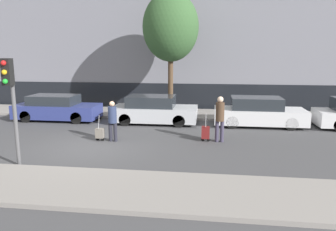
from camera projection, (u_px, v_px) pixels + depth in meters
ground_plane at (91, 147)px, 12.40m from camera, size 80.00×80.00×0.00m
sidewalk_near at (41, 184)px, 8.74m from camera, size 28.00×2.50×0.12m
sidewalk_far at (134, 113)px, 19.20m from camera, size 28.00×3.00×0.12m
building_facade at (146, 35)px, 21.83m from camera, size 28.00×2.85×9.36m
parked_car_0 at (57, 108)px, 17.29m from camera, size 4.40×1.73×1.33m
parked_car_1 at (154, 110)px, 16.59m from camera, size 4.27×1.89×1.39m
parked_car_2 at (258, 113)px, 15.92m from camera, size 4.33×1.79×1.41m
pedestrian_left at (112, 119)px, 13.07m from camera, size 0.35×0.34×1.64m
trolley_left at (100, 133)px, 13.26m from camera, size 0.34×0.29×1.05m
pedestrian_right at (220, 116)px, 12.96m from camera, size 0.35×0.34×1.84m
trolley_right at (206, 133)px, 13.15m from camera, size 0.34×0.29×1.16m
traffic_light at (10, 90)px, 9.84m from camera, size 0.28×0.47×3.36m
bare_tree_near_crossing at (171, 27)px, 17.65m from camera, size 3.04×3.04×6.62m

